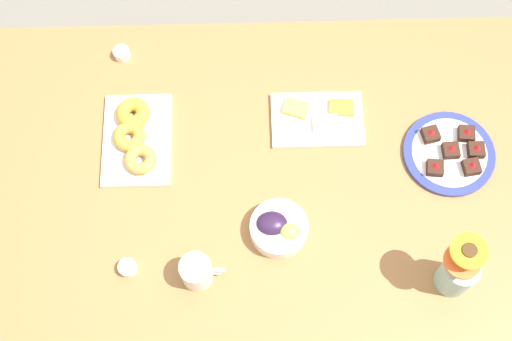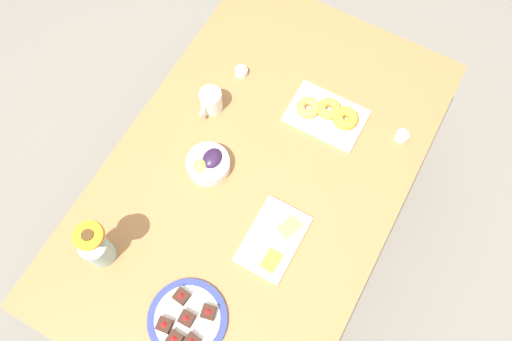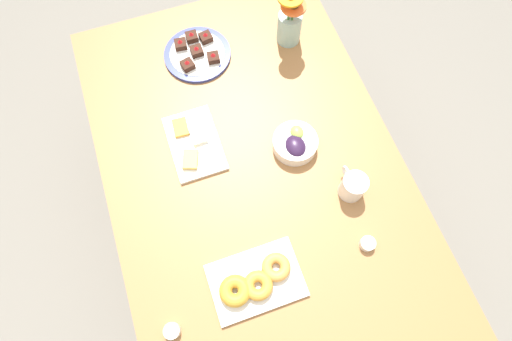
# 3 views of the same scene
# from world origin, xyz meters

# --- Properties ---
(ground_plane) EXTENTS (6.00, 6.00, 0.00)m
(ground_plane) POSITION_xyz_m (0.00, 0.00, 0.00)
(ground_plane) COLOR slate
(dining_table) EXTENTS (1.60, 1.00, 0.74)m
(dining_table) POSITION_xyz_m (0.00, 0.00, 0.65)
(dining_table) COLOR #9E6B3D
(dining_table) RESTS_ON ground_plane
(coffee_mug) EXTENTS (0.12, 0.08, 0.09)m
(coffee_mug) POSITION_xyz_m (-0.16, -0.28, 0.79)
(coffee_mug) COLOR white
(coffee_mug) RESTS_ON dining_table
(grape_bowl) EXTENTS (0.15, 0.15, 0.07)m
(grape_bowl) POSITION_xyz_m (0.05, -0.16, 0.77)
(grape_bowl) COLOR white
(grape_bowl) RESTS_ON dining_table
(cheese_platter) EXTENTS (0.26, 0.17, 0.03)m
(cheese_platter) POSITION_xyz_m (0.18, 0.17, 0.75)
(cheese_platter) COLOR white
(cheese_platter) RESTS_ON dining_table
(croissant_platter) EXTENTS (0.19, 0.28, 0.05)m
(croissant_platter) POSITION_xyz_m (-0.33, 0.12, 0.76)
(croissant_platter) COLOR white
(croissant_platter) RESTS_ON dining_table
(jam_cup_honey) EXTENTS (0.05, 0.05, 0.03)m
(jam_cup_honey) POSITION_xyz_m (-0.34, -0.25, 0.76)
(jam_cup_honey) COLOR white
(jam_cup_honey) RESTS_ON dining_table
(jam_cup_berry) EXTENTS (0.05, 0.05, 0.03)m
(jam_cup_berry) POSITION_xyz_m (-0.39, 0.39, 0.76)
(jam_cup_berry) COLOR white
(jam_cup_berry) RESTS_ON dining_table
(dessert_plate) EXTENTS (0.26, 0.26, 0.05)m
(dessert_plate) POSITION_xyz_m (0.54, 0.05, 0.75)
(dessert_plate) COLOR navy
(dessert_plate) RESTS_ON dining_table
(flower_vase) EXTENTS (0.11, 0.10, 0.24)m
(flower_vase) POSITION_xyz_m (0.50, -0.31, 0.82)
(flower_vase) COLOR #99C1B7
(flower_vase) RESTS_ON dining_table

